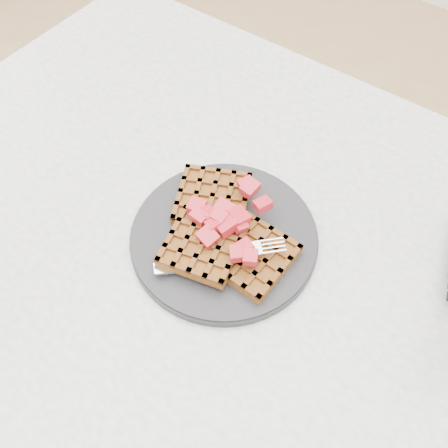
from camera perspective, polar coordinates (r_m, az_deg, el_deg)
name	(u,v)px	position (r m, az deg, el deg)	size (l,w,h in m)	color
ground	(240,400)	(1.38, 1.88, -19.45)	(4.00, 4.00, 0.00)	tan
table	(251,288)	(0.78, 3.14, -7.29)	(1.20, 0.80, 0.75)	silver
plate	(224,237)	(0.68, 0.00, -1.52)	(0.26, 0.26, 0.02)	black
waffles	(222,231)	(0.67, -0.18, -0.85)	(0.21, 0.20, 0.03)	brown
strawberry_pile	(224,218)	(0.65, 0.00, 0.70)	(0.15, 0.15, 0.02)	#980010
fork	(229,260)	(0.65, 0.60, -4.15)	(0.02, 0.18, 0.02)	silver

